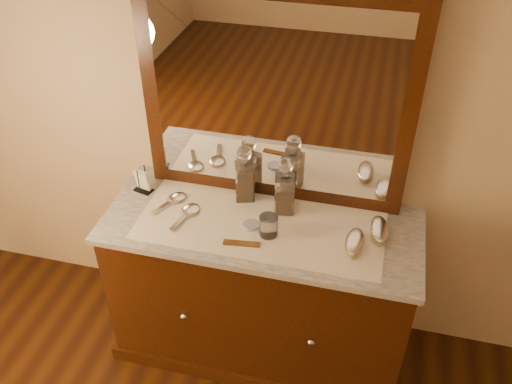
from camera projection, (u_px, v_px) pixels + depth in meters
dresser_cabinet at (261, 290)px, 2.73m from camera, size 1.40×0.55×0.82m
dresser_plinth at (260, 337)px, 2.96m from camera, size 1.46×0.59×0.08m
knob_left at (184, 317)px, 2.55m from camera, size 0.04×0.04×0.04m
knob_right at (311, 342)px, 2.43m from camera, size 0.04×0.04×0.04m
marble_top at (261, 226)px, 2.47m from camera, size 1.44×0.59×0.03m
mirror_frame at (275, 99)px, 2.35m from camera, size 1.20×0.08×1.00m
mirror_glass at (274, 102)px, 2.33m from camera, size 1.06×0.01×0.86m
lace_runner at (260, 226)px, 2.45m from camera, size 1.10×0.45×0.00m
pin_dish at (251, 225)px, 2.44m from camera, size 0.10×0.10×0.01m
comb at (242, 243)px, 2.35m from camera, size 0.16×0.05×0.01m
napkin_rack at (142, 181)px, 2.63m from camera, size 0.10×0.07×0.14m
decanter_left at (245, 178)px, 2.54m from camera, size 0.11×0.11×0.29m
decanter_right at (285, 191)px, 2.47m from camera, size 0.10×0.10×0.29m
brush_near at (354, 243)px, 2.32m from camera, size 0.09×0.18×0.05m
brush_far at (379, 230)px, 2.38m from camera, size 0.10×0.18×0.05m
hand_mirror_outer at (174, 199)px, 2.58m from camera, size 0.13×0.21×0.02m
hand_mirror_inner at (188, 212)px, 2.51m from camera, size 0.10×0.22×0.02m
tumblers at (269, 226)px, 2.37m from camera, size 0.08×0.08×0.10m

